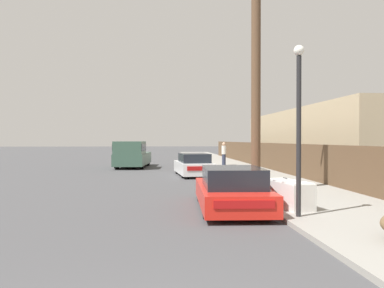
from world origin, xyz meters
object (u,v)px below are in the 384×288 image
discarded_fridge (289,194)px  parked_sports_car_red (232,190)px  utility_pole (256,70)px  street_lamp (299,116)px  pedestrian (224,153)px  car_parked_mid (194,165)px  pickup_truck (132,155)px

discarded_fridge → parked_sports_car_red: bearing=152.3°
discarded_fridge → utility_pole: (-0.12, 3.20, 4.08)m
discarded_fridge → street_lamp: 2.46m
street_lamp → pedestrian: size_ratio=2.49×
utility_pole → pedestrian: size_ratio=5.13×
car_parked_mid → street_lamp: bearing=-87.1°
parked_sports_car_red → utility_pole: size_ratio=0.52×
utility_pole → pedestrian: (1.23, 14.18, -3.58)m
car_parked_mid → pickup_truck: (-3.91, 6.24, 0.36)m
discarded_fridge → car_parked_mid: (-1.75, 10.64, 0.10)m
parked_sports_car_red → pedestrian: pedestrian is taller
pickup_truck → utility_pole: (5.53, -13.69, 3.63)m
discarded_fridge → pickup_truck: size_ratio=0.30×
pickup_truck → utility_pole: bearing=116.6°
car_parked_mid → street_lamp: street_lamp is taller
utility_pole → car_parked_mid: bearing=102.3°
pickup_truck → utility_pole: size_ratio=0.66×
pickup_truck → street_lamp: street_lamp is taller
pickup_truck → pedestrian: 6.78m
pedestrian → parked_sports_car_red: bearing=-98.9°
car_parked_mid → discarded_fridge: bearing=-85.2°
pickup_truck → parked_sports_car_red: bearing=108.6°
parked_sports_car_red → pedestrian: 17.15m
car_parked_mid → pickup_truck: 7.37m
utility_pole → street_lamp: (-0.07, -4.45, -1.97)m
pickup_truck → car_parked_mid: bearing=126.7°
discarded_fridge → car_parked_mid: size_ratio=0.41×
parked_sports_car_red → street_lamp: size_ratio=1.07×
discarded_fridge → pickup_truck: 17.81m
discarded_fridge → car_parked_mid: 10.79m
discarded_fridge → street_lamp: size_ratio=0.41×
parked_sports_car_red → street_lamp: bearing=-48.6°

